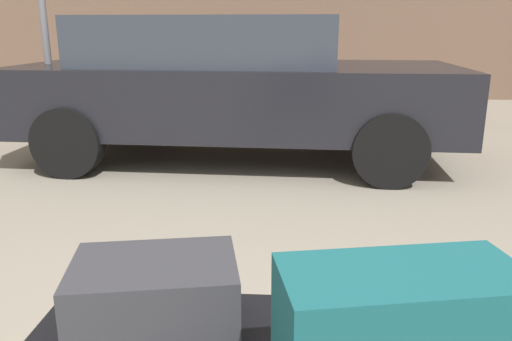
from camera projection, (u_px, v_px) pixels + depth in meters
duffel_bag_charcoal_topmost_pile at (156, 299)px, 1.23m from camera, size 0.43×0.34×0.19m
parked_car at (231, 85)px, 5.16m from camera, size 4.39×2.10×1.42m
bollard_kerb_near at (473, 100)px, 6.93m from camera, size 0.21×0.21×0.74m
no_parking_sign at (42, 7)px, 5.04m from camera, size 0.50×0.10×2.45m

